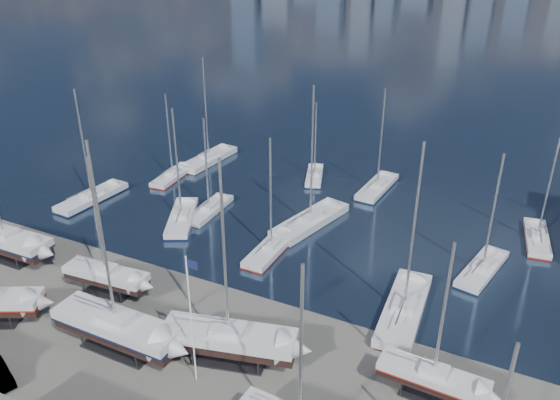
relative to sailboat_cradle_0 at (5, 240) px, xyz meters
The scene contains 20 objects.
ground 24.29m from the sailboat_cradle_0, 10.29° to the right, with size 1400.00×1400.00×0.00m, color #605E59.
water 306.61m from the sailboat_cradle_0, 85.55° to the left, with size 1400.00×600.00×0.40m, color #1B2C3F.
sailboat_cradle_0 is the anchor object (origin of this frame).
sailboat_cradle_2 14.05m from the sailboat_cradle_0, ahead, with size 8.65×3.02×14.03m.
sailboat_cradle_3 21.25m from the sailboat_cradle_0, 16.04° to the right, with size 11.48×3.24×18.36m.
sailboat_cradle_4 29.53m from the sailboat_cradle_0, ahead, with size 11.23×5.56×17.53m.
sailboat_cradle_6 44.91m from the sailboat_cradle_0, ahead, with size 8.20×2.58×13.34m.
sailboat_moored_0 14.84m from the sailboat_cradle_0, 97.87° to the left, with size 3.57×10.50×15.44m.
sailboat_moored_1 25.52m from the sailboat_cradle_0, 83.34° to the left, with size 3.21×8.75×12.80m.
sailboat_moored_2 33.16m from the sailboat_cradle_0, 82.84° to the left, with size 3.73×11.12×16.54m.
sailboat_moored_3 19.22m from the sailboat_cradle_0, 51.88° to the left, with size 6.89×10.01×14.69m.
sailboat_moored_4 22.95m from the sailboat_cradle_0, 53.78° to the left, with size 2.75×8.54×12.75m.
sailboat_moored_5 40.19m from the sailboat_cradle_0, 58.37° to the left, with size 4.64×8.06×11.63m.
sailboat_moored_6 28.23m from the sailboat_cradle_0, 28.64° to the left, with size 2.58×9.17×13.70m.
sailboat_moored_7 33.58m from the sailboat_cradle_0, 38.92° to the left, with size 5.93×12.12×17.63m.
sailboat_moored_8 45.72m from the sailboat_cradle_0, 48.45° to the left, with size 3.38×9.96×14.66m.
sailboat_moored_9 41.59m from the sailboat_cradle_0, 12.71° to the left, with size 3.93×11.69×17.38m.
sailboat_moored_10 49.91m from the sailboat_cradle_0, 22.85° to the left, with size 4.41×9.44×13.61m.
sailboat_moored_11 58.22m from the sailboat_cradle_0, 29.64° to the left, with size 3.51×8.87×12.91m.
flagpole 29.23m from the sailboat_cradle_0, 12.11° to the right, with size 0.99×0.12×11.20m.
Camera 1 is at (24.45, -37.67, 30.97)m, focal length 35.00 mm.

